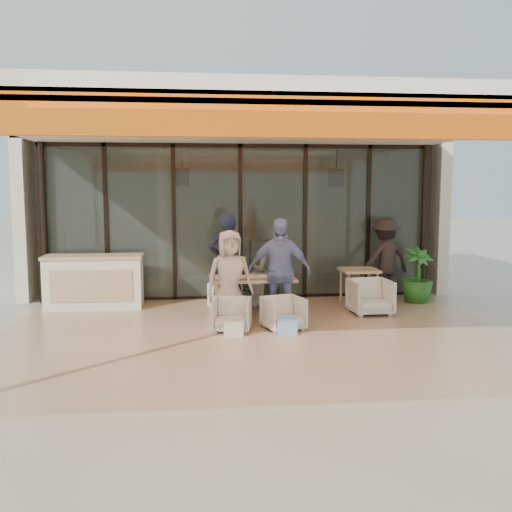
{
  "coord_description": "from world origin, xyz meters",
  "views": [
    {
      "loc": [
        -0.93,
        -8.69,
        2.28
      ],
      "look_at": [
        0.1,
        0.9,
        1.15
      ],
      "focal_mm": 40.0,
      "sensor_mm": 36.0,
      "label": 1
    }
  ],
  "objects_px": {
    "host_counter": "(94,282)",
    "chair_near_left": "(232,313)",
    "chair_near_right": "(284,312)",
    "potted_palm": "(417,275)",
    "standing_woman": "(385,259)",
    "side_table": "(359,274)",
    "chair_far_right": "(268,291)",
    "chair_far_left": "(225,292)",
    "side_chair": "(370,295)",
    "diner_cream": "(230,278)",
    "diner_navy": "(227,263)",
    "dining_table": "(252,280)",
    "diner_periwinkle": "(279,271)",
    "diner_grey": "(272,272)"
  },
  "relations": [
    {
      "from": "host_counter",
      "to": "chair_near_left",
      "type": "xyz_separation_m",
      "value": [
        2.5,
        -2.03,
        -0.23
      ]
    },
    {
      "from": "chair_near_right",
      "to": "potted_palm",
      "type": "distance_m",
      "value": 3.58
    },
    {
      "from": "standing_woman",
      "to": "chair_near_right",
      "type": "bearing_deg",
      "value": 27.45
    },
    {
      "from": "side_table",
      "to": "standing_woman",
      "type": "height_order",
      "value": "standing_woman"
    },
    {
      "from": "chair_far_right",
      "to": "standing_woman",
      "type": "bearing_deg",
      "value": -157.61
    },
    {
      "from": "chair_far_left",
      "to": "side_chair",
      "type": "height_order",
      "value": "side_chair"
    },
    {
      "from": "chair_far_right",
      "to": "chair_near_left",
      "type": "height_order",
      "value": "same"
    },
    {
      "from": "host_counter",
      "to": "diner_cream",
      "type": "height_order",
      "value": "diner_cream"
    },
    {
      "from": "chair_near_right",
      "to": "diner_navy",
      "type": "distance_m",
      "value": 1.75
    },
    {
      "from": "dining_table",
      "to": "chair_far_right",
      "type": "xyz_separation_m",
      "value": [
        0.43,
        0.94,
        -0.38
      ]
    },
    {
      "from": "diner_cream",
      "to": "side_table",
      "type": "relative_size",
      "value": 2.16
    },
    {
      "from": "standing_woman",
      "to": "chair_far_right",
      "type": "bearing_deg",
      "value": -6.82
    },
    {
      "from": "dining_table",
      "to": "chair_far_left",
      "type": "relative_size",
      "value": 2.53
    },
    {
      "from": "diner_navy",
      "to": "chair_near_right",
      "type": "bearing_deg",
      "value": 122.72
    },
    {
      "from": "diner_periwinkle",
      "to": "chair_far_left",
      "type": "bearing_deg",
      "value": 130.63
    },
    {
      "from": "chair_far_left",
      "to": "potted_palm",
      "type": "bearing_deg",
      "value": -164.07
    },
    {
      "from": "host_counter",
      "to": "diner_periwinkle",
      "type": "distance_m",
      "value": 3.69
    },
    {
      "from": "side_chair",
      "to": "diner_periwinkle",
      "type": "bearing_deg",
      "value": -168.67
    },
    {
      "from": "diner_cream",
      "to": "chair_near_right",
      "type": "bearing_deg",
      "value": -41.15
    },
    {
      "from": "host_counter",
      "to": "chair_far_right",
      "type": "relative_size",
      "value": 3.04
    },
    {
      "from": "dining_table",
      "to": "diner_periwinkle",
      "type": "height_order",
      "value": "diner_periwinkle"
    },
    {
      "from": "chair_far_right",
      "to": "diner_cream",
      "type": "xyz_separation_m",
      "value": [
        -0.84,
        -1.4,
        0.5
      ]
    },
    {
      "from": "chair_far_left",
      "to": "side_table",
      "type": "distance_m",
      "value": 2.62
    },
    {
      "from": "chair_near_right",
      "to": "potted_palm",
      "type": "bearing_deg",
      "value": 15.91
    },
    {
      "from": "chair_near_left",
      "to": "standing_woman",
      "type": "height_order",
      "value": "standing_woman"
    },
    {
      "from": "dining_table",
      "to": "diner_periwinkle",
      "type": "distance_m",
      "value": 0.66
    },
    {
      "from": "standing_woman",
      "to": "potted_palm",
      "type": "height_order",
      "value": "standing_woman"
    },
    {
      "from": "dining_table",
      "to": "side_table",
      "type": "distance_m",
      "value": 2.3
    },
    {
      "from": "diner_grey",
      "to": "standing_woman",
      "type": "xyz_separation_m",
      "value": [
        2.46,
        0.86,
        0.09
      ]
    },
    {
      "from": "diner_periwinkle",
      "to": "potted_palm",
      "type": "distance_m",
      "value": 3.34
    },
    {
      "from": "dining_table",
      "to": "chair_far_left",
      "type": "xyz_separation_m",
      "value": [
        -0.41,
        0.94,
        -0.39
      ]
    },
    {
      "from": "diner_periwinkle",
      "to": "standing_woman",
      "type": "relative_size",
      "value": 1.06
    },
    {
      "from": "diner_navy",
      "to": "chair_near_left",
      "type": "bearing_deg",
      "value": 91.75
    },
    {
      "from": "host_counter",
      "to": "diner_grey",
      "type": "distance_m",
      "value": 3.4
    },
    {
      "from": "standing_woman",
      "to": "host_counter",
      "type": "bearing_deg",
      "value": -12.86
    },
    {
      "from": "host_counter",
      "to": "potted_palm",
      "type": "xyz_separation_m",
      "value": [
        6.34,
        -0.11,
        0.04
      ]
    },
    {
      "from": "side_chair",
      "to": "diner_navy",
      "type": "bearing_deg",
      "value": 166.92
    },
    {
      "from": "host_counter",
      "to": "chair_near_right",
      "type": "distance_m",
      "value": 3.91
    },
    {
      "from": "chair_near_left",
      "to": "diner_periwinkle",
      "type": "relative_size",
      "value": 0.34
    },
    {
      "from": "chair_near_right",
      "to": "chair_far_left",
      "type": "bearing_deg",
      "value": 97.21
    },
    {
      "from": "diner_periwinkle",
      "to": "potted_palm",
      "type": "xyz_separation_m",
      "value": [
        3.01,
        1.42,
        -0.33
      ]
    },
    {
      "from": "chair_near_right",
      "to": "diner_cream",
      "type": "relative_size",
      "value": 0.38
    },
    {
      "from": "potted_palm",
      "to": "standing_woman",
      "type": "bearing_deg",
      "value": 148.05
    },
    {
      "from": "diner_periwinkle",
      "to": "host_counter",
      "type": "bearing_deg",
      "value": 165.09
    },
    {
      "from": "dining_table",
      "to": "diner_navy",
      "type": "relative_size",
      "value": 0.8
    },
    {
      "from": "chair_near_right",
      "to": "diner_grey",
      "type": "bearing_deg",
      "value": 73.36
    },
    {
      "from": "diner_grey",
      "to": "potted_palm",
      "type": "height_order",
      "value": "diner_grey"
    },
    {
      "from": "diner_grey",
      "to": "chair_near_left",
      "type": "bearing_deg",
      "value": 79.44
    },
    {
      "from": "diner_periwinkle",
      "to": "side_table",
      "type": "xyz_separation_m",
      "value": [
        1.75,
        1.21,
        -0.27
      ]
    },
    {
      "from": "diner_navy",
      "to": "side_chair",
      "type": "bearing_deg",
      "value": 172.14
    }
  ]
}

